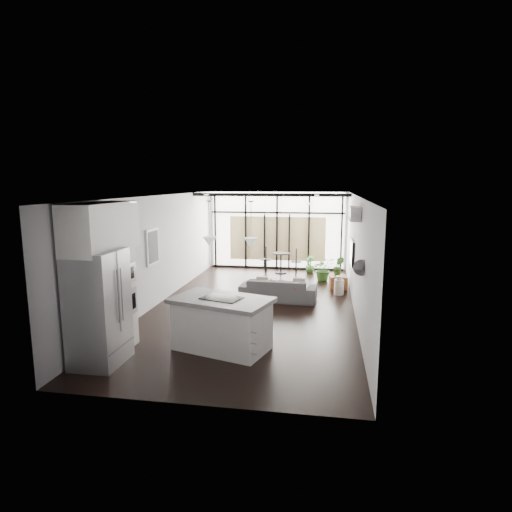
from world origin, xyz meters
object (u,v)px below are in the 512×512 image
(island, at_px, (222,324))
(pouf, at_px, (267,286))
(tv, at_px, (352,252))
(sofa, at_px, (278,286))
(console_bench, at_px, (273,292))
(milk_can, at_px, (339,285))
(fridge, at_px, (98,308))

(island, height_order, pouf, island)
(pouf, bearing_deg, island, -93.44)
(pouf, height_order, tv, tv)
(sofa, relative_size, console_bench, 1.40)
(console_bench, height_order, pouf, console_bench)
(milk_can, xyz_separation_m, tv, (0.29, -0.50, 1.03))
(sofa, distance_m, tv, 2.15)
(sofa, relative_size, pouf, 4.20)
(pouf, bearing_deg, console_bench, -71.60)
(island, relative_size, milk_can, 3.39)
(sofa, bearing_deg, console_bench, 27.65)
(console_bench, bearing_deg, milk_can, 43.17)
(console_bench, relative_size, tv, 1.32)
(sofa, distance_m, console_bench, 0.22)
(fridge, distance_m, console_bench, 5.16)
(island, bearing_deg, sofa, 96.23)
(fridge, bearing_deg, pouf, 67.52)
(milk_can, distance_m, tv, 1.18)
(island, distance_m, milk_can, 4.97)
(fridge, xyz_separation_m, console_bench, (2.46, 4.47, -0.77))
(console_bench, height_order, milk_can, milk_can)
(tv, bearing_deg, milk_can, 120.43)
(fridge, relative_size, sofa, 0.98)
(sofa, xyz_separation_m, console_bench, (-0.13, -0.06, -0.16))
(sofa, bearing_deg, pouf, -59.22)
(island, xyz_separation_m, milk_can, (2.28, 4.41, -0.23))
(island, xyz_separation_m, tv, (2.58, 3.91, 0.80))
(pouf, bearing_deg, sofa, -61.79)
(tv, bearing_deg, pouf, 170.16)
(fridge, xyz_separation_m, sofa, (2.59, 4.53, -0.60))
(tv, bearing_deg, console_bench, -168.60)
(sofa, height_order, milk_can, sofa)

